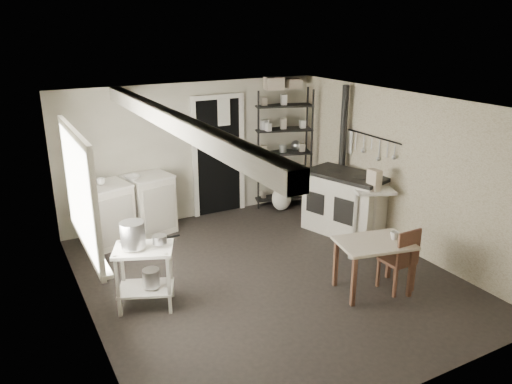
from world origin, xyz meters
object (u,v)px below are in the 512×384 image
work_table (373,263)px  flour_sack (282,197)px  stove (345,206)px  stockpot (133,235)px  prep_table (145,276)px  chair (398,254)px  base_cabinets (129,210)px  shelf_rack (283,154)px

work_table → flour_sack: (0.49, 2.98, -0.14)m
stove → stockpot: bearing=172.6°
prep_table → flour_sack: 3.66m
stockpot → chair: (2.98, -1.12, -0.45)m
base_cabinets → stove: bearing=-37.8°
shelf_rack → stove: size_ratio=1.70×
chair → prep_table: bearing=158.5°
prep_table → work_table: 2.77m
base_cabinets → chair: 4.05m
stove → work_table: (-0.86, -1.65, -0.06)m
chair → flour_sack: bearing=85.8°
prep_table → base_cabinets: base_cabinets is taller
chair → flour_sack: size_ratio=1.95×
prep_table → shelf_rack: size_ratio=0.36×
stove → work_table: 1.86m
stove → chair: bearing=-125.5°
base_cabinets → work_table: size_ratio=1.62×
base_cabinets → chair: (2.51, -3.19, 0.02)m
shelf_rack → flour_sack: bearing=-104.7°
stove → shelf_rack: bearing=79.2°
flour_sack → base_cabinets: bearing=177.8°
shelf_rack → flour_sack: shelf_rack is taller
stockpot → stove: 3.64m
prep_table → base_cabinets: size_ratio=0.53×
chair → shelf_rack: bearing=83.1°
stockpot → stove: bearing=10.2°
prep_table → flour_sack: bearing=32.8°
stockpot → shelf_rack: size_ratio=0.14×
chair → base_cabinets: bearing=127.6°
prep_table → stockpot: size_ratio=2.54×
prep_table → chair: (2.88, -1.10, 0.08)m
stockpot → shelf_rack: shelf_rack is taller
base_cabinets → flour_sack: (2.70, -0.10, -0.22)m
base_cabinets → chair: base_cabinets is taller
prep_table → flour_sack: size_ratio=1.73×
shelf_rack → prep_table: bearing=-127.1°
stove → flour_sack: (-0.37, 1.33, -0.20)m
prep_table → shelf_rack: 4.00m
prep_table → stockpot: (-0.10, 0.02, 0.54)m
work_table → chair: 0.33m
work_table → flour_sack: 3.02m
prep_table → work_table: (2.58, -1.00, -0.02)m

